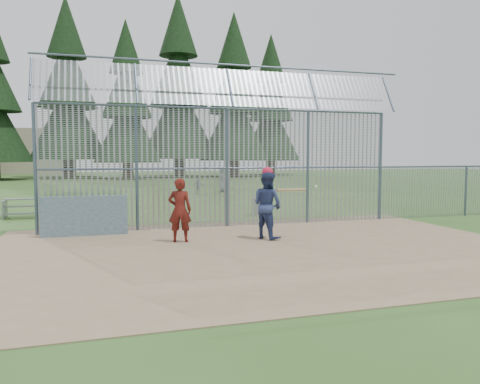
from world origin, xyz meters
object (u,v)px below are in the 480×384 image
object	(u,v)px
dugout_wall	(85,216)
trash_can	(258,206)
batter	(267,205)
onlooker	(180,210)
bleacher	(44,207)

from	to	relation	value
dugout_wall	trash_can	size ratio (longest dim) A/B	3.05
batter	onlooker	distance (m)	2.53
onlooker	trash_can	xyz separation A→B (m)	(4.00, 4.84, -0.53)
onlooker	trash_can	world-z (taller)	onlooker
bleacher	onlooker	bearing A→B (deg)	-58.85
dugout_wall	onlooker	xyz separation A→B (m)	(2.56, -1.82, 0.29)
bleacher	trash_can	bearing A→B (deg)	-14.60
dugout_wall	onlooker	bearing A→B (deg)	-35.39
batter	bleacher	bearing A→B (deg)	15.92
dugout_wall	batter	world-z (taller)	batter
dugout_wall	trash_can	world-z (taller)	dugout_wall
trash_can	bleacher	bearing A→B (deg)	165.40
onlooker	batter	bearing A→B (deg)	-169.00
trash_can	bleacher	world-z (taller)	trash_can
batter	trash_can	xyz separation A→B (m)	(1.48, 5.05, -0.61)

